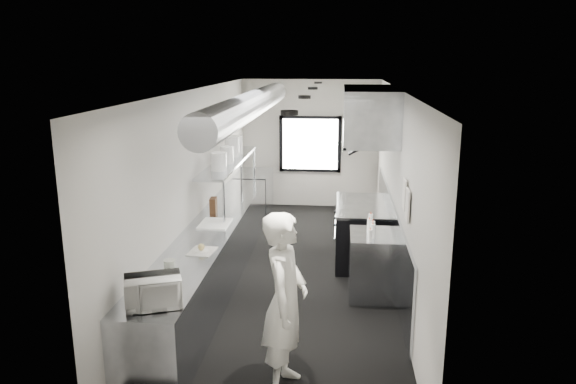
% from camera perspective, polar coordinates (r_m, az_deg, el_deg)
% --- Properties ---
extents(floor, '(3.00, 8.00, 0.01)m').
position_cam_1_polar(floor, '(8.55, 0.70, -8.45)').
color(floor, black).
rests_on(floor, ground).
extents(ceiling, '(3.00, 8.00, 0.01)m').
position_cam_1_polar(ceiling, '(7.92, 0.76, 10.63)').
color(ceiling, beige).
rests_on(ceiling, wall_back).
extents(wall_back, '(3.00, 0.02, 2.80)m').
position_cam_1_polar(wall_back, '(12.05, 2.34, 5.04)').
color(wall_back, '#B8B6AF').
rests_on(wall_back, floor).
extents(wall_front, '(3.00, 0.02, 2.80)m').
position_cam_1_polar(wall_front, '(4.35, -3.81, -11.30)').
color(wall_front, '#B8B6AF').
rests_on(wall_front, floor).
extents(wall_left, '(0.02, 8.00, 2.80)m').
position_cam_1_polar(wall_left, '(8.38, -9.55, 0.94)').
color(wall_left, '#B8B6AF').
rests_on(wall_left, floor).
extents(wall_right, '(0.02, 8.00, 2.80)m').
position_cam_1_polar(wall_right, '(8.14, 11.30, 0.48)').
color(wall_right, '#B8B6AF').
rests_on(wall_right, floor).
extents(wall_cladding, '(0.03, 5.50, 1.10)m').
position_cam_1_polar(wall_cladding, '(8.66, 10.72, -4.54)').
color(wall_cladding, '#9AA1A9').
rests_on(wall_cladding, wall_right).
extents(hvac_duct, '(0.40, 6.40, 0.40)m').
position_cam_1_polar(hvac_duct, '(8.42, -3.83, 9.09)').
color(hvac_duct, gray).
rests_on(hvac_duct, ceiling).
extents(service_window, '(1.36, 0.05, 1.25)m').
position_cam_1_polar(service_window, '(12.01, 2.33, 5.01)').
color(service_window, white).
rests_on(service_window, wall_back).
extents(exhaust_hood, '(0.81, 2.20, 0.88)m').
position_cam_1_polar(exhaust_hood, '(8.64, 8.49, 8.02)').
color(exhaust_hood, '#9AA1A9').
rests_on(exhaust_hood, ceiling).
extents(prep_counter, '(0.70, 6.00, 0.90)m').
position_cam_1_polar(prep_counter, '(8.10, -7.78, -6.47)').
color(prep_counter, '#9AA1A9').
rests_on(prep_counter, floor).
extents(pass_shelf, '(0.45, 3.00, 0.68)m').
position_cam_1_polar(pass_shelf, '(9.24, -6.14, 3.10)').
color(pass_shelf, '#9AA1A9').
rests_on(pass_shelf, prep_counter).
extents(range, '(0.88, 1.60, 0.94)m').
position_cam_1_polar(range, '(9.03, 7.68, -4.18)').
color(range, black).
rests_on(range, floor).
extents(bottle_station, '(0.65, 0.80, 0.90)m').
position_cam_1_polar(bottle_station, '(7.73, 8.86, -7.54)').
color(bottle_station, '#9AA1A9').
rests_on(bottle_station, floor).
extents(far_work_table, '(0.70, 1.20, 0.90)m').
position_cam_1_polar(far_work_table, '(11.58, -3.63, -0.14)').
color(far_work_table, '#9AA1A9').
rests_on(far_work_table, floor).
extents(notice_sheet_a, '(0.02, 0.28, 0.38)m').
position_cam_1_polar(notice_sheet_a, '(6.93, 12.07, -0.20)').
color(notice_sheet_a, silver).
rests_on(notice_sheet_a, wall_right).
extents(notice_sheet_b, '(0.02, 0.28, 0.38)m').
position_cam_1_polar(notice_sheet_b, '(6.61, 12.38, -1.36)').
color(notice_sheet_b, silver).
rests_on(notice_sheet_b, wall_right).
extents(line_cook, '(0.51, 0.71, 1.83)m').
position_cam_1_polar(line_cook, '(5.46, -0.30, -11.42)').
color(line_cook, silver).
rests_on(line_cook, floor).
extents(microwave, '(0.60, 0.53, 0.30)m').
position_cam_1_polar(microwave, '(5.52, -13.91, -10.05)').
color(microwave, silver).
rests_on(microwave, prep_counter).
extents(deli_tub_a, '(0.17, 0.17, 0.09)m').
position_cam_1_polar(deli_tub_a, '(6.11, -13.56, -8.69)').
color(deli_tub_a, '#AAB0A2').
rests_on(deli_tub_a, prep_counter).
extents(deli_tub_b, '(0.15, 0.15, 0.10)m').
position_cam_1_polar(deli_tub_b, '(6.45, -12.26, -7.37)').
color(deli_tub_b, '#AAB0A2').
rests_on(deli_tub_b, prep_counter).
extents(newspaper, '(0.34, 0.40, 0.01)m').
position_cam_1_polar(newspaper, '(6.91, -8.96, -6.14)').
color(newspaper, silver).
rests_on(newspaper, prep_counter).
extents(small_plate, '(0.24, 0.24, 0.01)m').
position_cam_1_polar(small_plate, '(6.92, -9.04, -6.08)').
color(small_plate, white).
rests_on(small_plate, prep_counter).
extents(pastry, '(0.08, 0.08, 0.08)m').
position_cam_1_polar(pastry, '(6.90, -9.06, -5.70)').
color(pastry, tan).
rests_on(pastry, small_plate).
extents(cutting_board, '(0.42, 0.56, 0.02)m').
position_cam_1_polar(cutting_board, '(7.99, -7.64, -3.28)').
color(cutting_board, white).
rests_on(cutting_board, prep_counter).
extents(knife_block, '(0.11, 0.21, 0.23)m').
position_cam_1_polar(knife_block, '(8.58, -7.81, -1.36)').
color(knife_block, '#54351D').
rests_on(knife_block, prep_counter).
extents(plate_stack_a, '(0.28, 0.28, 0.28)m').
position_cam_1_polar(plate_stack_a, '(8.39, -7.24, 3.18)').
color(plate_stack_a, white).
rests_on(plate_stack_a, pass_shelf).
extents(plate_stack_b, '(0.26, 0.26, 0.28)m').
position_cam_1_polar(plate_stack_b, '(8.93, -6.41, 3.87)').
color(plate_stack_b, white).
rests_on(plate_stack_b, pass_shelf).
extents(plate_stack_c, '(0.28, 0.28, 0.35)m').
position_cam_1_polar(plate_stack_c, '(9.54, -5.86, 4.73)').
color(plate_stack_c, white).
rests_on(plate_stack_c, pass_shelf).
extents(plate_stack_d, '(0.28, 0.28, 0.33)m').
position_cam_1_polar(plate_stack_d, '(9.81, -5.40, 4.93)').
color(plate_stack_d, white).
rests_on(plate_stack_d, pass_shelf).
extents(squeeze_bottle_a, '(0.07, 0.07, 0.17)m').
position_cam_1_polar(squeeze_bottle_a, '(7.23, 8.57, -4.53)').
color(squeeze_bottle_a, white).
rests_on(squeeze_bottle_a, bottle_station).
extents(squeeze_bottle_b, '(0.07, 0.07, 0.19)m').
position_cam_1_polar(squeeze_bottle_b, '(7.38, 8.83, -4.07)').
color(squeeze_bottle_b, white).
rests_on(squeeze_bottle_b, bottle_station).
extents(squeeze_bottle_c, '(0.08, 0.08, 0.19)m').
position_cam_1_polar(squeeze_bottle_c, '(7.52, 8.83, -3.74)').
color(squeeze_bottle_c, white).
rests_on(squeeze_bottle_c, bottle_station).
extents(squeeze_bottle_d, '(0.07, 0.07, 0.18)m').
position_cam_1_polar(squeeze_bottle_d, '(7.65, 8.48, -3.47)').
color(squeeze_bottle_d, white).
rests_on(squeeze_bottle_d, bottle_station).
extents(squeeze_bottle_e, '(0.09, 0.09, 0.20)m').
position_cam_1_polar(squeeze_bottle_e, '(7.84, 8.63, -2.97)').
color(squeeze_bottle_e, white).
rests_on(squeeze_bottle_e, bottle_station).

